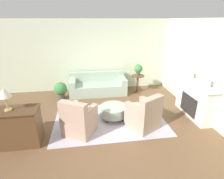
# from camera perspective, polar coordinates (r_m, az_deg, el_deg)

# --- Properties ---
(ground_plane) EXTENTS (16.00, 16.00, 0.00)m
(ground_plane) POSITION_cam_1_polar(r_m,az_deg,el_deg) (5.22, -0.74, -10.01)
(ground_plane) COLOR brown
(wall_back) EXTENTS (9.28, 0.12, 2.80)m
(wall_back) POSITION_cam_1_polar(r_m,az_deg,el_deg) (7.25, -3.77, 11.02)
(wall_back) COLOR beige
(wall_back) RESTS_ON ground_plane
(wall_right) EXTENTS (0.12, 9.49, 2.80)m
(wall_right) POSITION_cam_1_polar(r_m,az_deg,el_deg) (5.71, 28.40, 5.50)
(wall_right) COLOR beige
(wall_right) RESTS_ON ground_plane
(rug) EXTENTS (3.18, 2.06, 0.01)m
(rug) POSITION_cam_1_polar(r_m,az_deg,el_deg) (5.21, -0.74, -9.96)
(rug) COLOR #BCB2C1
(rug) RESTS_ON ground_plane
(couch) EXTENTS (2.18, 0.90, 0.81)m
(couch) POSITION_cam_1_polar(r_m,az_deg,el_deg) (6.97, -4.63, 1.13)
(couch) COLOR #9EB29E
(couch) RESTS_ON ground_plane
(armchair_left) EXTENTS (0.96, 0.97, 0.97)m
(armchair_left) POSITION_cam_1_polar(r_m,az_deg,el_deg) (4.56, -10.86, -9.92)
(armchair_left) COLOR tan
(armchair_left) RESTS_ON rug
(armchair_right) EXTENTS (0.96, 0.97, 0.97)m
(armchair_right) POSITION_cam_1_polar(r_m,az_deg,el_deg) (4.78, 10.52, -8.31)
(armchair_right) COLOR tan
(armchair_right) RESTS_ON rug
(ottoman_table) EXTENTS (0.79, 0.79, 0.39)m
(ottoman_table) POSITION_cam_1_polar(r_m,az_deg,el_deg) (5.18, 0.46, -6.84)
(ottoman_table) COLOR #9EB29E
(ottoman_table) RESTS_ON rug
(side_table) EXTENTS (0.49, 0.49, 0.72)m
(side_table) POSITION_cam_1_polar(r_m,az_deg,el_deg) (7.03, 8.35, 2.72)
(side_table) COLOR brown
(side_table) RESTS_ON ground_plane
(fireplace) EXTENTS (0.44, 1.56, 1.07)m
(fireplace) POSITION_cam_1_polar(r_m,az_deg,el_deg) (5.77, 25.41, -2.70)
(fireplace) COLOR silver
(fireplace) RESTS_ON ground_plane
(dresser) EXTENTS (1.24, 0.57, 0.90)m
(dresser) POSITION_cam_1_polar(r_m,az_deg,el_deg) (4.68, -29.70, -10.62)
(dresser) COLOR brown
(dresser) RESTS_ON ground_plane
(vase_mantel_near) EXTENTS (0.21, 0.21, 0.27)m
(vase_mantel_near) POSITION_cam_1_polar(r_m,az_deg,el_deg) (5.88, 24.18, 4.36)
(vase_mantel_near) COLOR silver
(vase_mantel_near) RESTS_ON fireplace
(vase_mantel_far) EXTENTS (0.19, 0.19, 0.31)m
(vase_mantel_far) POSITION_cam_1_polar(r_m,az_deg,el_deg) (5.25, 28.68, 1.83)
(vase_mantel_far) COLOR silver
(vase_mantel_far) RESTS_ON fireplace
(potted_plant_on_side_table) EXTENTS (0.32, 0.32, 0.44)m
(potted_plant_on_side_table) POSITION_cam_1_polar(r_m,az_deg,el_deg) (6.89, 8.58, 6.63)
(potted_plant_on_side_table) COLOR #4C4742
(potted_plant_on_side_table) RESTS_ON side_table
(potted_plant_floor) EXTENTS (0.47, 0.47, 0.64)m
(potted_plant_floor) POSITION_cam_1_polar(r_m,az_deg,el_deg) (6.67, -16.45, -0.03)
(potted_plant_floor) COLOR #4C4742
(potted_plant_floor) RESTS_ON ground_plane
(table_lamp) EXTENTS (0.29, 0.29, 0.52)m
(table_lamp) POSITION_cam_1_polar(r_m,az_deg,el_deg) (4.33, -31.73, -1.18)
(table_lamp) COLOR tan
(table_lamp) RESTS_ON dresser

